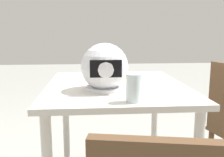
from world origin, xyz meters
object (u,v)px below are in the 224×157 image
at_px(pizza, 108,76).
at_px(motorcycle_helmet, 105,68).
at_px(dining_table, 116,101).
at_px(drinking_glass, 134,88).

distance_m(pizza, motorcycle_helmet, 0.35).
bearing_deg(motorcycle_helmet, pizza, -97.33).
relative_size(dining_table, drinking_glass, 7.42).
relative_size(pizza, motorcycle_helmet, 1.04).
height_order(pizza, motorcycle_helmet, motorcycle_helmet).
height_order(dining_table, motorcycle_helmet, motorcycle_helmet).
xyz_separation_m(pizza, drinking_glass, (-0.08, 0.58, 0.04)).
bearing_deg(dining_table, drinking_glass, 96.08).
relative_size(motorcycle_helmet, drinking_glass, 1.99).
bearing_deg(motorcycle_helmet, dining_table, -117.42).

